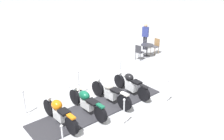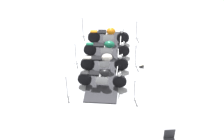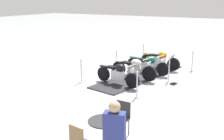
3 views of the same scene
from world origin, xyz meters
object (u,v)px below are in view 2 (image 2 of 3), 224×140
(stanchion_left_mid, at_px, (76,56))
(info_placard, at_px, (141,65))
(motorcycle_forest, at_px, (107,48))
(motorcycle_copper, at_px, (109,35))
(motorcycle_cream, at_px, (105,62))
(stanchion_right_front, at_px, (134,92))
(stanchion_left_rear, at_px, (83,30))
(motorcycle_black, at_px, (103,78))
(stanchion_right_rear, at_px, (136,32))
(stanchion_left_front, at_px, (67,89))
(stanchion_right_mid, at_px, (136,58))
(cafe_chair_near_table, at_px, (169,139))

(stanchion_left_mid, distance_m, info_placard, 3.19)
(motorcycle_forest, distance_m, motorcycle_copper, 1.16)
(motorcycle_cream, distance_m, stanchion_right_front, 2.32)
(motorcycle_copper, height_order, stanchion_left_rear, stanchion_left_rear)
(motorcycle_black, bearing_deg, stanchion_right_rear, 72.56)
(stanchion_right_front, bearing_deg, stanchion_left_front, -99.98)
(stanchion_left_rear, height_order, stanchion_left_front, stanchion_left_rear)
(motorcycle_black, height_order, info_placard, motorcycle_black)
(motorcycle_forest, xyz_separation_m, stanchion_left_mid, (0.31, -1.56, -0.18))
(motorcycle_cream, xyz_separation_m, stanchion_left_mid, (-0.82, -1.35, -0.20))
(stanchion_right_front, relative_size, info_placard, 2.55)
(motorcycle_forest, relative_size, motorcycle_copper, 1.06)
(motorcycle_forest, xyz_separation_m, stanchion_left_front, (2.68, -1.98, -0.13))
(motorcycle_forest, height_order, stanchion_left_rear, stanchion_left_rear)
(motorcycle_black, relative_size, info_placard, 5.46)
(motorcycle_cream, distance_m, motorcycle_copper, 2.31)
(motorcycle_cream, height_order, stanchion_right_rear, stanchion_right_rear)
(motorcycle_forest, xyz_separation_m, info_placard, (0.94, 1.56, -0.44))
(stanchion_left_rear, bearing_deg, stanchion_right_mid, 40.18)
(stanchion_right_rear, bearing_deg, stanchion_left_front, -40.92)
(motorcycle_black, distance_m, stanchion_right_front, 1.57)
(stanchion_right_mid, xyz_separation_m, cafe_chair_near_table, (5.19, 0.41, 0.16))
(stanchion_left_front, bearing_deg, stanchion_left_mid, 170.02)
(motorcycle_copper, distance_m, stanchion_right_rear, 1.57)
(stanchion_left_front, distance_m, cafe_chair_near_table, 4.96)
(stanchion_left_rear, distance_m, stanchion_left_mid, 2.41)
(stanchion_left_mid, bearing_deg, stanchion_left_front, -9.98)
(stanchion_left_rear, distance_m, cafe_chair_near_table, 8.55)
(stanchion_left_mid, bearing_deg, motorcycle_cream, 58.73)
(stanchion_right_mid, height_order, stanchion_left_front, stanchion_right_mid)
(stanchion_right_mid, relative_size, stanchion_right_front, 1.14)
(motorcycle_copper, height_order, stanchion_right_rear, stanchion_right_rear)
(motorcycle_cream, relative_size, stanchion_right_mid, 1.96)
(motorcycle_cream, distance_m, stanchion_right_rear, 3.30)
(motorcycle_black, xyz_separation_m, stanchion_left_rear, (-4.33, -0.74, -0.14))
(motorcycle_black, xyz_separation_m, cafe_chair_near_table, (3.73, 2.10, 0.03))
(stanchion_right_mid, bearing_deg, motorcycle_copper, -150.90)
(motorcycle_forest, height_order, stanchion_right_front, stanchion_right_front)
(stanchion_left_rear, xyz_separation_m, stanchion_left_front, (4.74, -0.83, 0.00))
(stanchion_right_rear, bearing_deg, stanchion_left_rear, -99.98)
(motorcycle_cream, distance_m, motorcycle_forest, 1.15)
(motorcycle_black, height_order, stanchion_left_rear, stanchion_left_rear)
(stanchion_right_front, bearing_deg, stanchion_right_rear, 170.02)
(motorcycle_copper, bearing_deg, motorcycle_black, -92.27)
(motorcycle_black, bearing_deg, stanchion_left_front, -154.20)
(motorcycle_black, height_order, stanchion_right_front, stanchion_right_front)
(stanchion_left_mid, bearing_deg, motorcycle_black, 30.52)
(stanchion_left_mid, xyz_separation_m, info_placard, (0.63, 3.12, -0.26))
(motorcycle_cream, xyz_separation_m, stanchion_right_rear, (-2.69, 1.91, -0.18))
(stanchion_right_front, bearing_deg, motorcycle_cream, -152.41)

